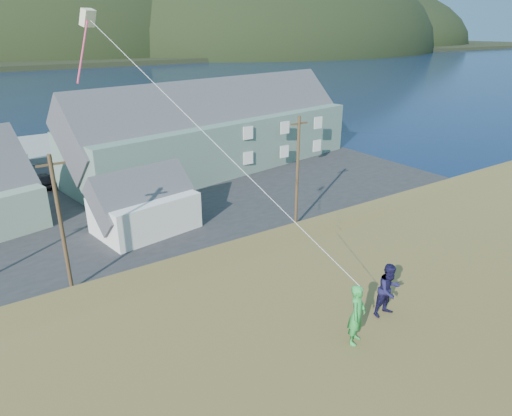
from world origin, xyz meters
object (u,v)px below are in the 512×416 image
(shed_white, at_px, (144,203))
(kite_flyer_navy, at_px, (389,290))
(lodge, at_px, (217,128))
(kite_flyer_green, at_px, (357,314))

(shed_white, relative_size, kite_flyer_navy, 4.93)
(lodge, distance_m, kite_flyer_green, 42.39)
(kite_flyer_navy, bearing_deg, lodge, 72.02)
(shed_white, distance_m, kite_flyer_green, 26.82)
(kite_flyer_green, bearing_deg, lodge, 36.40)
(shed_white, relative_size, kite_flyer_green, 4.71)
(lodge, relative_size, kite_flyer_green, 19.60)
(shed_white, xyz_separation_m, kite_flyer_navy, (-1.46, -25.61, 5.64))
(kite_flyer_navy, bearing_deg, shed_white, 90.78)
(lodge, bearing_deg, kite_flyer_navy, -121.37)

